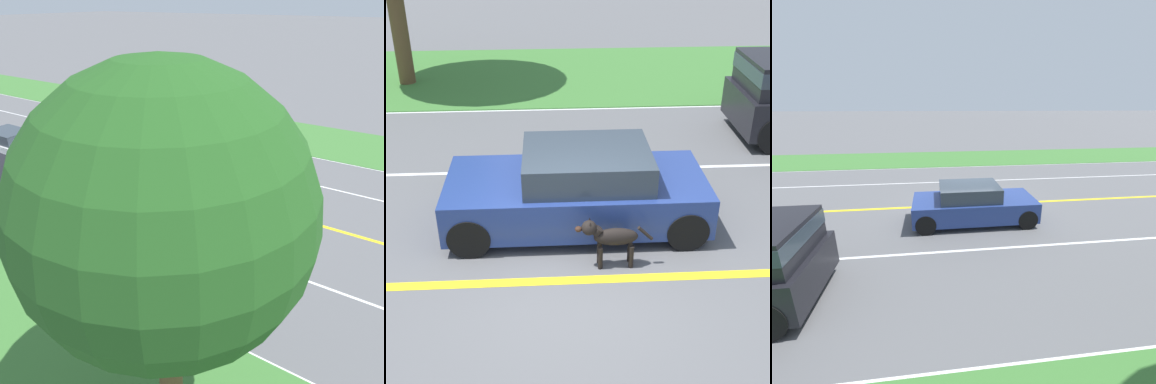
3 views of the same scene
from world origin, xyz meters
The scene contains 7 objects.
ground_plane centered at (0.00, 0.00, 0.00)m, with size 400.00×400.00×0.00m, color #5B5B5E.
centre_divider_line centered at (0.00, 0.00, 0.00)m, with size 0.18×160.00×0.01m, color yellow.
lane_edge_line_right centered at (7.00, 0.00, 0.00)m, with size 0.14×160.00×0.01m, color white.
lane_dash_same_dir centered at (3.50, 0.00, 0.00)m, with size 0.10×160.00×0.01m, color white.
grass_verge_right centered at (10.00, 0.00, 0.01)m, with size 6.00×160.00×0.03m, color #3D7533.
ego_car centered at (1.54, -0.15, 0.64)m, with size 1.88×4.20×1.36m.
dog centered at (0.34, -0.54, 0.51)m, with size 0.23×1.15×0.81m.
Camera 2 is at (-6.09, 0.30, 4.89)m, focal length 50.00 mm.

